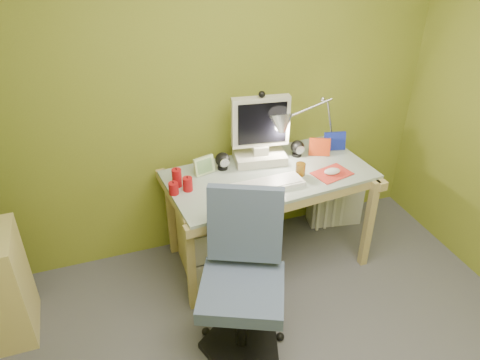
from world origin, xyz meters
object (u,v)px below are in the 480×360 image
object	(u,v)px
desk	(268,217)
desk_lamp	(323,111)
side_ledge	(2,286)
radiator	(335,200)
task_chair	(242,290)
monitor	(260,126)

from	to	relation	value
desk	desk_lamp	bearing A→B (deg)	16.77
side_ledge	radiator	world-z (taller)	side_ledge
desk	radiator	bearing A→B (deg)	13.89
task_chair	radiator	size ratio (longest dim) A/B	2.27
task_chair	monitor	bearing A→B (deg)	87.80
desk	radiator	distance (m)	0.73
desk	side_ledge	xyz separation A→B (m)	(-1.69, -0.11, -0.00)
side_ledge	radiator	size ratio (longest dim) A/B	1.74
desk	task_chair	xyz separation A→B (m)	(-0.44, -0.69, 0.11)
desk_lamp	radiator	distance (m)	0.83
desk	task_chair	world-z (taller)	task_chair
side_ledge	radiator	bearing A→B (deg)	8.21
desk	task_chair	bearing A→B (deg)	-127.29
desk	monitor	distance (m)	0.64
task_chair	radiator	bearing A→B (deg)	64.17
desk	monitor	xyz separation A→B (m)	(0.00, 0.18, 0.61)
desk_lamp	monitor	bearing A→B (deg)	177.09
side_ledge	desk	bearing A→B (deg)	3.73
monitor	side_ledge	bearing A→B (deg)	-162.10
radiator	desk_lamp	bearing A→B (deg)	-157.45
desk_lamp	desk	bearing A→B (deg)	-161.11
monitor	radiator	size ratio (longest dim) A/B	1.28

